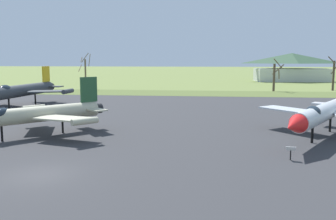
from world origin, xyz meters
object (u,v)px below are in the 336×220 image
Objects in this scene: jet_fighter_front_left at (321,113)px; jet_fighter_front_right at (30,115)px; info_placard_front_left at (291,151)px; visitor_building at (291,67)px; jet_fighter_rear_center at (20,91)px.

jet_fighter_front_right is (-24.46, -2.51, -0.17)m from jet_fighter_front_left.
info_placard_front_left is 91.27m from visitor_building.
jet_fighter_rear_center reaches higher than jet_fighter_front_left.
jet_fighter_front_right is at bearing -59.62° from jet_fighter_rear_center.
jet_fighter_front_left is at bearing -100.14° from visitor_building.
jet_fighter_front_left is 38.47m from jet_fighter_rear_center.
info_placard_front_left is 38.81m from jet_fighter_rear_center.
jet_fighter_front_left is 1.18× the size of jet_fighter_front_right.
visitor_building reaches higher than jet_fighter_rear_center.
jet_fighter_front_right is 21.09m from jet_fighter_rear_center.
visitor_building is at bearing 53.08° from jet_fighter_rear_center.
jet_fighter_front_right is at bearing -174.15° from jet_fighter_front_left.
visitor_building is at bearing 79.86° from jet_fighter_front_left.
jet_fighter_front_right reaches higher than jet_fighter_front_left.
visitor_building reaches higher than jet_fighter_front_left.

